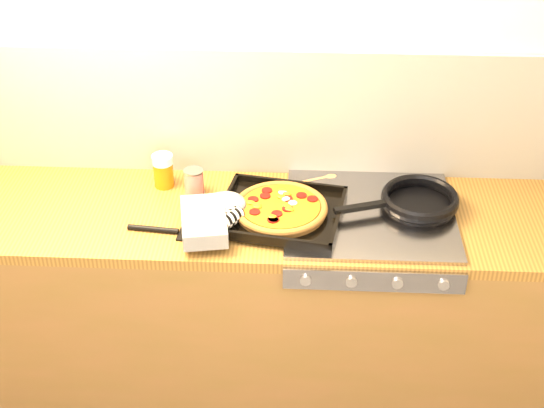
# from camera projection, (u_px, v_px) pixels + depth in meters

# --- Properties ---
(room_shell) EXTENTS (3.20, 3.20, 3.20)m
(room_shell) POSITION_uv_depth(u_px,v_px,m) (249.00, 113.00, 2.83)
(room_shell) COLOR white
(room_shell) RESTS_ON ground
(counter_run) EXTENTS (3.20, 0.62, 0.90)m
(counter_run) POSITION_uv_depth(u_px,v_px,m) (247.00, 306.00, 2.97)
(counter_run) COLOR brown
(counter_run) RESTS_ON ground
(stovetop) EXTENTS (0.60, 0.56, 0.02)m
(stovetop) POSITION_uv_depth(u_px,v_px,m) (370.00, 214.00, 2.70)
(stovetop) COLOR gray
(stovetop) RESTS_ON counter_run
(pizza_on_tray) EXTENTS (0.59, 0.47, 0.07)m
(pizza_on_tray) POSITION_uv_depth(u_px,v_px,m) (260.00, 211.00, 2.65)
(pizza_on_tray) COLOR black
(pizza_on_tray) RESTS_ON stovetop
(frying_pan) EXTENTS (0.49, 0.35, 0.05)m
(frying_pan) POSITION_uv_depth(u_px,v_px,m) (418.00, 200.00, 2.71)
(frying_pan) COLOR black
(frying_pan) RESTS_ON stovetop
(tomato_can) EXTENTS (0.09, 0.09, 0.10)m
(tomato_can) POSITION_uv_depth(u_px,v_px,m) (194.00, 182.00, 2.80)
(tomato_can) COLOR #A70D16
(tomato_can) RESTS_ON counter_run
(juice_glass) EXTENTS (0.10, 0.10, 0.13)m
(juice_glass) POSITION_uv_depth(u_px,v_px,m) (163.00, 170.00, 2.84)
(juice_glass) COLOR #CC670C
(juice_glass) RESTS_ON counter_run
(wooden_spoon) EXTENTS (0.28, 0.14, 0.02)m
(wooden_spoon) POSITION_uv_depth(u_px,v_px,m) (309.00, 182.00, 2.88)
(wooden_spoon) COLOR #B0804A
(wooden_spoon) RESTS_ON counter_run
(black_spatula) EXTENTS (0.29, 0.10, 0.02)m
(black_spatula) POSITION_uv_depth(u_px,v_px,m) (170.00, 231.00, 2.61)
(black_spatula) COLOR black
(black_spatula) RESTS_ON counter_run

